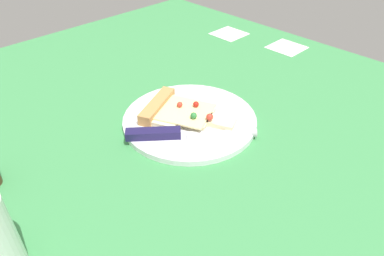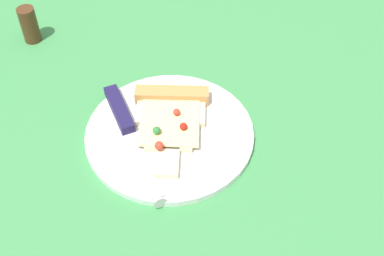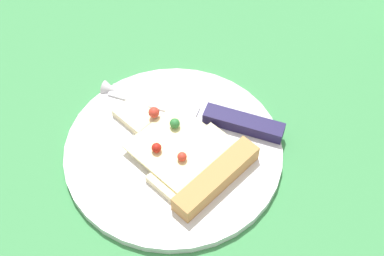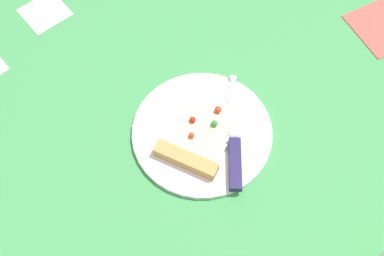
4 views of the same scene
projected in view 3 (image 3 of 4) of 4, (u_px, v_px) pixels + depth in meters
The scene contains 4 objects.
ground_plane at pixel (241, 130), 72.44cm from camera, with size 128.62×128.62×3.00cm.
plate at pixel (173, 151), 67.96cm from camera, with size 26.35×26.35×1.09cm, color silver.
pizza_slice at pixel (188, 157), 65.82cm from camera, with size 19.07×14.76×2.65cm.
knife at pixel (208, 114), 69.92cm from camera, with size 17.30×19.52×2.45cm.
Camera 3 is at (-38.29, 21.73, 56.38)cm, focal length 52.51 mm.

